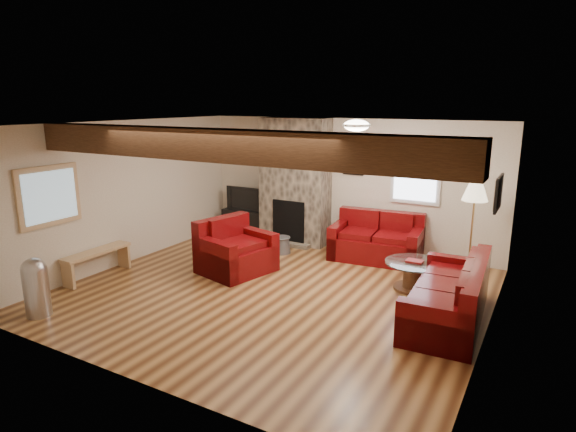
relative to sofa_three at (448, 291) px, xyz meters
name	(u,v)px	position (x,y,z in m)	size (l,w,h in m)	color
room	(273,211)	(-2.48, -0.30, 0.85)	(8.00, 8.00, 8.00)	#562F16
oak_beam	(218,145)	(-2.48, -1.55, 1.91)	(6.00, 0.36, 0.38)	black
chimney_breast	(295,183)	(-3.48, 2.20, 0.82)	(1.40, 0.67, 2.50)	#37312A
back_window	(416,174)	(-1.13, 2.41, 1.15)	(0.90, 0.08, 1.10)	silver
hatch_window	(49,196)	(-5.44, -1.80, 1.05)	(0.08, 1.00, 0.90)	tan
ceiling_dome	(356,127)	(-1.58, 0.60, 2.04)	(0.40, 0.40, 0.18)	white
artwork_back	(353,161)	(-2.33, 2.41, 1.30)	(0.42, 0.06, 0.52)	black
artwork_right	(498,193)	(0.48, 0.00, 1.35)	(0.06, 0.55, 0.42)	black
sofa_three	(448,291)	(0.00, 0.00, 0.00)	(2.08, 0.87, 0.80)	#410404
loveseat	(376,237)	(-1.65, 1.93, 0.02)	(1.59, 0.91, 0.84)	#410404
armchair_red	(236,246)	(-3.48, 0.15, 0.04)	(1.10, 0.96, 0.89)	#410404
coffee_table	(414,276)	(-0.66, 0.85, -0.18)	(0.89, 0.89, 0.47)	#402814
tv_cabinet	(247,222)	(-4.67, 2.23, -0.14)	(1.06, 0.42, 0.53)	black
television	(247,198)	(-4.67, 2.23, 0.38)	(0.89, 0.12, 0.51)	black
floor_lamp	(475,197)	(-0.02, 1.80, 0.94)	(0.40, 0.40, 1.57)	#B28C4A
pine_bench	(98,264)	(-5.31, -1.18, -0.18)	(0.28, 1.20, 0.45)	tan
pedal_bin	(36,287)	(-4.81, -2.56, 0.01)	(0.33, 0.33, 0.81)	#B1B2B7
coal_bucket	(282,245)	(-3.33, 1.41, -0.24)	(0.34, 0.34, 0.32)	slate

